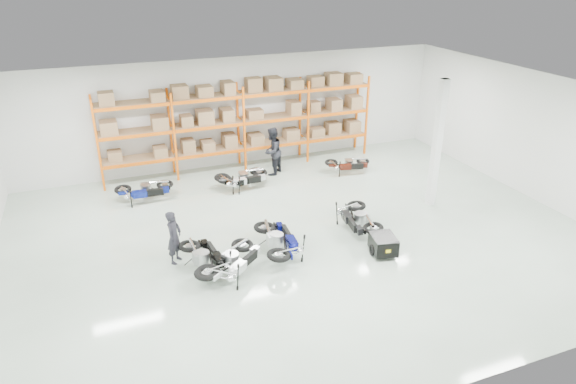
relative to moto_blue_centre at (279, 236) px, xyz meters
name	(u,v)px	position (x,y,z in m)	size (l,w,h in m)	color
room	(302,170)	(1.04, 0.78, 1.63)	(18.00, 18.00, 18.00)	#B0C4B2
pallet_rack	(241,115)	(1.04, 7.23, 1.64)	(11.28, 0.98, 3.62)	#EB5F0C
structural_column	(437,145)	(6.24, 1.28, 1.63)	(0.25, 0.25, 4.50)	white
moto_blue_centre	(279,236)	(0.00, 0.00, 0.00)	(0.89, 2.01, 1.23)	#080C55
moto_silver_left	(233,257)	(-1.57, -0.56, -0.03)	(0.85, 1.92, 1.17)	silver
moto_black_far_left	(205,254)	(-2.24, -0.13, -0.04)	(0.84, 1.90, 1.16)	black
moto_touring_right	(358,214)	(2.85, 0.49, -0.03)	(0.84, 1.90, 1.16)	black
trailer	(383,244)	(2.85, -1.11, -0.26)	(0.84, 1.48, 0.60)	black
moto_back_a	(144,187)	(-3.23, 5.30, -0.07)	(0.79, 1.79, 1.09)	navy
moto_back_b	(242,175)	(0.40, 5.10, -0.07)	(0.79, 1.78, 1.09)	silver
moto_back_c	(244,175)	(0.46, 5.12, -0.09)	(0.76, 1.72, 1.05)	black
moto_back_d	(348,162)	(4.88, 5.01, -0.13)	(0.71, 1.59, 0.97)	#42150D
person_left	(174,237)	(-2.93, 0.74, 0.19)	(0.58, 0.38, 1.60)	black
person_back	(272,151)	(1.95, 6.03, 0.36)	(0.95, 0.74, 1.95)	black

